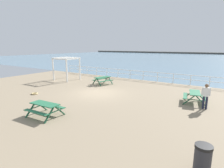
{
  "coord_description": "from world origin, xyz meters",
  "views": [
    {
      "loc": [
        9.33,
        -12.08,
        3.99
      ],
      "look_at": [
        1.08,
        0.59,
        0.8
      ],
      "focal_mm": 28.72,
      "sensor_mm": 36.0,
      "label": 1
    }
  ],
  "objects_px": {
    "visitor": "(206,95)",
    "litter_bin": "(203,159)",
    "lattice_pergola": "(66,63)",
    "picnic_table_near_left": "(45,107)",
    "picnic_table_mid_centre": "(103,79)",
    "picnic_table_near_right": "(195,95)"
  },
  "relations": [
    {
      "from": "picnic_table_near_right",
      "to": "visitor",
      "type": "relative_size",
      "value": 1.24
    },
    {
      "from": "picnic_table_near_left",
      "to": "picnic_table_near_right",
      "type": "distance_m",
      "value": 10.14
    },
    {
      "from": "picnic_table_near_right",
      "to": "lattice_pergola",
      "type": "height_order",
      "value": "lattice_pergola"
    },
    {
      "from": "picnic_table_near_right",
      "to": "litter_bin",
      "type": "bearing_deg",
      "value": 179.59
    },
    {
      "from": "lattice_pergola",
      "to": "visitor",
      "type": "bearing_deg",
      "value": -10.85
    },
    {
      "from": "litter_bin",
      "to": "picnic_table_near_left",
      "type": "bearing_deg",
      "value": 178.11
    },
    {
      "from": "picnic_table_near_left",
      "to": "picnic_table_near_right",
      "type": "bearing_deg",
      "value": 44.38
    },
    {
      "from": "picnic_table_near_left",
      "to": "visitor",
      "type": "relative_size",
      "value": 1.14
    },
    {
      "from": "picnic_table_near_left",
      "to": "litter_bin",
      "type": "height_order",
      "value": "litter_bin"
    },
    {
      "from": "visitor",
      "to": "lattice_pergola",
      "type": "bearing_deg",
      "value": -98.16
    },
    {
      "from": "visitor",
      "to": "picnic_table_near_right",
      "type": "bearing_deg",
      "value": -142.96
    },
    {
      "from": "visitor",
      "to": "picnic_table_mid_centre",
      "type": "bearing_deg",
      "value": -103.93
    },
    {
      "from": "visitor",
      "to": "litter_bin",
      "type": "xyz_separation_m",
      "value": [
        0.65,
        -6.7,
        -0.47
      ]
    },
    {
      "from": "picnic_table_mid_centre",
      "to": "litter_bin",
      "type": "height_order",
      "value": "litter_bin"
    },
    {
      "from": "picnic_table_near_right",
      "to": "picnic_table_mid_centre",
      "type": "height_order",
      "value": "same"
    },
    {
      "from": "picnic_table_near_left",
      "to": "lattice_pergola",
      "type": "bearing_deg",
      "value": 127.46
    },
    {
      "from": "visitor",
      "to": "lattice_pergola",
      "type": "xyz_separation_m",
      "value": [
        -15.28,
        2.45,
        1.05
      ]
    },
    {
      "from": "picnic_table_near_right",
      "to": "visitor",
      "type": "distance_m",
      "value": 1.39
    },
    {
      "from": "lattice_pergola",
      "to": "picnic_table_near_left",
      "type": "bearing_deg",
      "value": -50.89
    },
    {
      "from": "picnic_table_mid_centre",
      "to": "lattice_pergola",
      "type": "bearing_deg",
      "value": 109.64
    },
    {
      "from": "picnic_table_mid_centre",
      "to": "visitor",
      "type": "bearing_deg",
      "value": -87.9
    },
    {
      "from": "picnic_table_near_left",
      "to": "visitor",
      "type": "xyz_separation_m",
      "value": [
        7.61,
        6.43,
        0.36
      ]
    }
  ]
}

